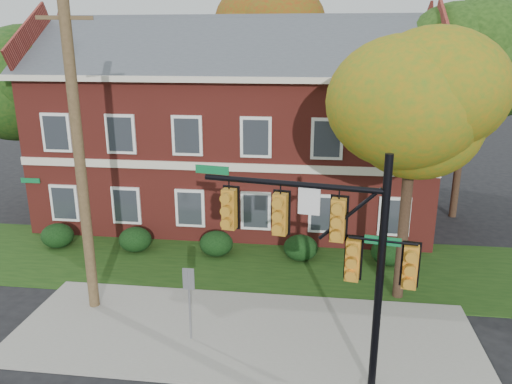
# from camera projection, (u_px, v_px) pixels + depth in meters

# --- Properties ---
(ground) EXTENTS (120.00, 120.00, 0.00)m
(ground) POSITION_uv_depth(u_px,v_px,m) (238.00, 354.00, 14.25)
(ground) COLOR black
(ground) RESTS_ON ground
(sidewalk) EXTENTS (14.00, 5.00, 0.08)m
(sidewalk) POSITION_uv_depth(u_px,v_px,m) (243.00, 333.00, 15.19)
(sidewalk) COLOR gray
(sidewalk) RESTS_ON ground
(grass_strip) EXTENTS (30.00, 6.00, 0.04)m
(grass_strip) POSITION_uv_depth(u_px,v_px,m) (262.00, 264.00, 19.95)
(grass_strip) COLOR #193811
(grass_strip) RESTS_ON ground
(apartment_building) EXTENTS (18.80, 8.80, 9.74)m
(apartment_building) POSITION_uv_depth(u_px,v_px,m) (236.00, 118.00, 24.41)
(apartment_building) COLOR maroon
(apartment_building) RESTS_ON ground
(hedge_far_left) EXTENTS (1.40, 1.26, 1.05)m
(hedge_far_left) POSITION_uv_depth(u_px,v_px,m) (57.00, 236.00, 21.56)
(hedge_far_left) COLOR black
(hedge_far_left) RESTS_ON ground
(hedge_left) EXTENTS (1.40, 1.26, 1.05)m
(hedge_left) POSITION_uv_depth(u_px,v_px,m) (135.00, 240.00, 21.13)
(hedge_left) COLOR black
(hedge_left) RESTS_ON ground
(hedge_center) EXTENTS (1.40, 1.26, 1.05)m
(hedge_center) POSITION_uv_depth(u_px,v_px,m) (216.00, 244.00, 20.71)
(hedge_center) COLOR black
(hedge_center) RESTS_ON ground
(hedge_right) EXTENTS (1.40, 1.26, 1.05)m
(hedge_right) POSITION_uv_depth(u_px,v_px,m) (301.00, 248.00, 20.29)
(hedge_right) COLOR black
(hedge_right) RESTS_ON ground
(hedge_far_right) EXTENTS (1.40, 1.26, 1.05)m
(hedge_far_right) POSITION_uv_depth(u_px,v_px,m) (389.00, 252.00, 19.86)
(hedge_far_right) COLOR black
(hedge_far_right) RESTS_ON ground
(tree_near_right) EXTENTS (4.50, 4.25, 8.58)m
(tree_near_right) POSITION_uv_depth(u_px,v_px,m) (423.00, 106.00, 15.37)
(tree_near_right) COLOR black
(tree_near_right) RESTS_ON ground
(tree_left_rear) EXTENTS (5.40, 5.10, 8.88)m
(tree_left_rear) POSITION_uv_depth(u_px,v_px,m) (33.00, 83.00, 24.04)
(tree_left_rear) COLOR black
(tree_left_rear) RESTS_ON ground
(tree_right_rear) EXTENTS (6.30, 5.95, 10.62)m
(tree_right_rear) POSITION_uv_depth(u_px,v_px,m) (480.00, 52.00, 22.95)
(tree_right_rear) COLOR black
(tree_right_rear) RESTS_ON ground
(tree_far_rear) EXTENTS (6.84, 6.46, 11.52)m
(tree_far_rear) POSITION_uv_depth(u_px,v_px,m) (278.00, 37.00, 30.59)
(tree_far_rear) COLOR black
(tree_far_rear) RESTS_ON ground
(traffic_signal) EXTENTS (5.49, 1.12, 6.19)m
(traffic_signal) POSITION_uv_depth(u_px,v_px,m) (335.00, 246.00, 12.01)
(traffic_signal) COLOR gray
(traffic_signal) RESTS_ON ground
(utility_pole) EXTENTS (1.52, 0.57, 9.99)m
(utility_pole) POSITION_uv_depth(u_px,v_px,m) (80.00, 160.00, 15.32)
(utility_pole) COLOR #4B3A23
(utility_pole) RESTS_ON ground
(sign_post) EXTENTS (0.34, 0.07, 2.35)m
(sign_post) POSITION_uv_depth(u_px,v_px,m) (189.00, 292.00, 14.44)
(sign_post) COLOR slate
(sign_post) RESTS_ON ground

